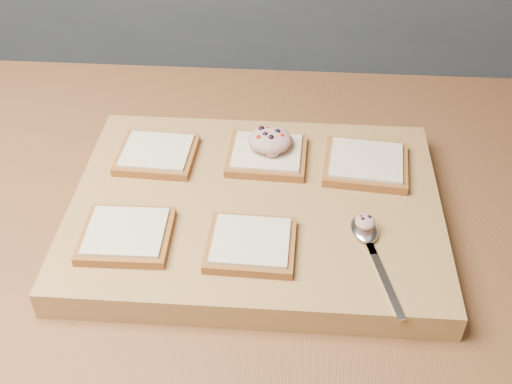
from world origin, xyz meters
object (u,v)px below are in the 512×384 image
tuna_salad_dollop (270,140)px  spoon (367,236)px  bread_far_center (267,155)px  cutting_board (256,210)px

tuna_salad_dollop → spoon: size_ratio=0.37×
tuna_salad_dollop → spoon: 0.22m
spoon → bread_far_center: bearing=130.5°
cutting_board → spoon: spoon is taller
cutting_board → tuna_salad_dollop: (0.01, 0.10, 0.05)m
cutting_board → tuna_salad_dollop: 0.11m
bread_far_center → cutting_board: bearing=-96.0°
tuna_salad_dollop → spoon: (0.13, -0.17, -0.03)m
cutting_board → spoon: size_ratio=2.94×
bread_far_center → spoon: (0.14, -0.16, -0.00)m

